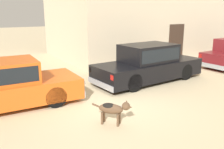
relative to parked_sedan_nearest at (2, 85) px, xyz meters
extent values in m
plane|color=#CCB78E|center=(2.94, -1.50, -0.70)|extent=(80.00, 80.00, 0.00)
cube|color=#D15619|center=(0.01, 0.00, -0.23)|extent=(4.52, 1.87, 0.63)
cube|color=#D15619|center=(-0.03, 0.00, 0.40)|extent=(2.10, 1.56, 0.63)
cube|color=black|center=(-0.03, 0.00, 0.41)|extent=(1.93, 1.58, 0.44)
cube|color=#999BA0|center=(2.23, -0.06, -0.44)|extent=(0.16, 1.73, 0.20)
sphere|color=silver|center=(2.28, 0.64, -0.09)|extent=(0.20, 0.20, 0.20)
sphere|color=silver|center=(2.24, -0.76, -0.09)|extent=(0.20, 0.20, 0.20)
cylinder|color=black|center=(1.37, 0.74, -0.37)|extent=(0.65, 0.22, 0.65)
cylinder|color=black|center=(1.34, -0.81, -0.37)|extent=(0.65, 0.22, 0.65)
cube|color=black|center=(5.55, 0.02, -0.21)|extent=(4.79, 2.01, 0.67)
cube|color=black|center=(5.50, 0.02, 0.48)|extent=(2.25, 1.60, 0.70)
cube|color=black|center=(5.50, 0.02, 0.49)|extent=(2.08, 1.61, 0.49)
cube|color=#999BA0|center=(7.86, 0.19, -0.44)|extent=(0.24, 1.66, 0.20)
cube|color=#999BA0|center=(3.24, -0.14, -0.44)|extent=(0.24, 1.66, 0.20)
sphere|color=silver|center=(7.85, 0.85, -0.06)|extent=(0.20, 0.20, 0.20)
sphere|color=silver|center=(7.94, -0.47, -0.06)|extent=(0.20, 0.20, 0.20)
cube|color=red|center=(3.18, 0.58, -0.04)|extent=(0.05, 0.18, 0.18)
cube|color=red|center=(3.29, -0.86, -0.04)|extent=(0.05, 0.18, 0.18)
cylinder|color=black|center=(6.90, 0.86, -0.36)|extent=(0.68, 0.25, 0.67)
cylinder|color=black|center=(7.00, -0.62, -0.36)|extent=(0.68, 0.25, 0.67)
cylinder|color=black|center=(4.10, 0.66, -0.36)|extent=(0.68, 0.25, 0.67)
cylinder|color=black|center=(4.20, -0.82, -0.36)|extent=(0.68, 0.25, 0.67)
cube|color=#999BA0|center=(9.23, -0.33, -0.44)|extent=(0.21, 1.77, 0.20)
cube|color=red|center=(9.19, 0.46, -0.05)|extent=(0.05, 0.18, 0.18)
cylinder|color=black|center=(10.08, 0.52, -0.39)|extent=(0.62, 0.23, 0.61)
cube|color=#38281E|center=(9.40, 2.40, 0.35)|extent=(1.10, 0.02, 2.10)
cylinder|color=brown|center=(2.38, -2.74, -0.54)|extent=(0.06, 0.06, 0.32)
cylinder|color=brown|center=(2.25, -2.86, -0.54)|extent=(0.06, 0.06, 0.32)
cylinder|color=brown|center=(2.09, -2.44, -0.54)|extent=(0.06, 0.06, 0.32)
cylinder|color=brown|center=(1.97, -2.56, -0.54)|extent=(0.06, 0.06, 0.32)
ellipsoid|color=brown|center=(2.17, -2.65, -0.28)|extent=(0.60, 0.62, 0.26)
ellipsoid|color=black|center=(2.14, -2.61, -0.21)|extent=(0.40, 0.40, 0.14)
sphere|color=brown|center=(2.44, -2.94, -0.17)|extent=(0.20, 0.20, 0.20)
cone|color=brown|center=(2.51, -3.01, -0.18)|extent=(0.16, 0.16, 0.11)
cone|color=brown|center=(2.49, -2.89, -0.08)|extent=(0.10, 0.10, 0.09)
cone|color=brown|center=(2.40, -2.98, -0.08)|extent=(0.10, 0.10, 0.09)
cylinder|color=brown|center=(1.90, -2.36, -0.24)|extent=(0.19, 0.20, 0.11)
ellipsoid|color=gray|center=(2.74, -1.95, -0.63)|extent=(0.44, 0.24, 0.13)
sphere|color=gray|center=(2.50, -2.00, -0.61)|extent=(0.11, 0.11, 0.11)
cone|color=gray|center=(2.51, -2.03, -0.56)|extent=(0.05, 0.05, 0.05)
cone|color=gray|center=(2.50, -1.97, -0.56)|extent=(0.05, 0.05, 0.05)
cylinder|color=gray|center=(3.04, -1.91, -0.68)|extent=(0.06, 0.22, 0.04)
camera|label=1|loc=(-0.78, -7.68, 2.13)|focal=39.60mm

